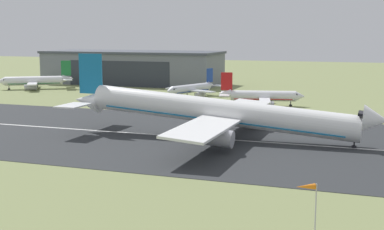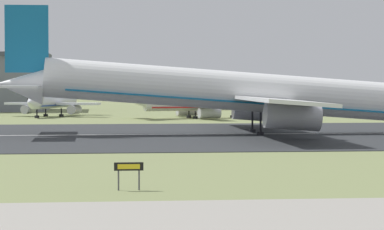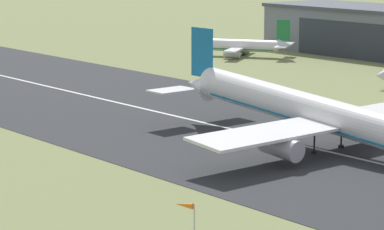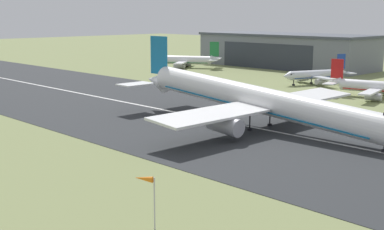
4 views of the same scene
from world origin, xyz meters
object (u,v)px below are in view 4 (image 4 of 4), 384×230
(airplane_parked_west, at_px, (315,75))
(airplane_parked_far_east, at_px, (375,87))
(airplane_parked_east, at_px, (186,60))
(windsock_pole, at_px, (145,182))
(airplane_landing, at_px, (257,100))

(airplane_parked_west, relative_size, airplane_parked_far_east, 0.93)
(airplane_parked_east, distance_m, windsock_pole, 151.64)
(airplane_parked_far_east, bearing_deg, airplane_landing, -87.43)
(airplane_parked_east, height_order, windsock_pole, airplane_parked_east)
(airplane_landing, height_order, airplane_parked_west, airplane_landing)
(airplane_parked_far_east, bearing_deg, windsock_pole, -75.16)
(airplane_parked_east, relative_size, windsock_pole, 4.92)
(airplane_parked_west, bearing_deg, windsock_pole, -64.64)
(airplane_parked_far_east, bearing_deg, airplane_parked_west, 155.66)
(airplane_parked_east, bearing_deg, airplane_landing, -36.50)
(airplane_parked_west, distance_m, airplane_parked_far_east, 26.34)
(airplane_parked_west, relative_size, windsock_pole, 4.28)
(airplane_parked_east, bearing_deg, airplane_parked_far_east, -11.04)
(airplane_landing, distance_m, airplane_parked_far_east, 47.42)
(airplane_parked_west, bearing_deg, airplane_parked_east, 174.75)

